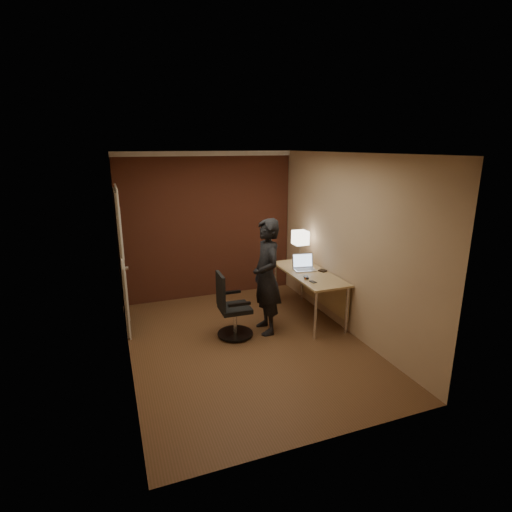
# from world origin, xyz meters

# --- Properties ---
(room) EXTENTS (4.00, 4.00, 4.00)m
(room) POSITION_xyz_m (-0.27, 1.54, 1.37)
(room) COLOR brown
(room) RESTS_ON ground
(desk) EXTENTS (0.60, 1.50, 0.73)m
(desk) POSITION_xyz_m (1.25, 0.47, 0.60)
(desk) COLOR #D1B479
(desk) RESTS_ON ground
(desk_lamp) EXTENTS (0.22, 0.22, 0.54)m
(desk_lamp) POSITION_xyz_m (1.28, 0.98, 1.15)
(desk_lamp) COLOR silver
(desk_lamp) RESTS_ON desk
(laptop) EXTENTS (0.37, 0.31, 0.23)m
(laptop) POSITION_xyz_m (1.18, 0.66, 0.79)
(laptop) COLOR silver
(laptop) RESTS_ON desk
(mouse) EXTENTS (0.09, 0.11, 0.03)m
(mouse) POSITION_xyz_m (1.01, 0.24, 0.75)
(mouse) COLOR black
(mouse) RESTS_ON desk
(phone) EXTENTS (0.08, 0.12, 0.01)m
(phone) POSITION_xyz_m (1.02, 0.06, 0.73)
(phone) COLOR black
(phone) RESTS_ON desk
(wallet) EXTENTS (0.13, 0.14, 0.02)m
(wallet) POSITION_xyz_m (1.40, 0.45, 0.74)
(wallet) COLOR black
(wallet) RESTS_ON desk
(office_chair) EXTENTS (0.50, 0.52, 0.91)m
(office_chair) POSITION_xyz_m (-0.13, 0.26, 0.40)
(office_chair) COLOR black
(office_chair) RESTS_ON ground
(person) EXTENTS (0.41, 0.61, 1.64)m
(person) POSITION_xyz_m (0.40, 0.26, 0.82)
(person) COLOR black
(person) RESTS_ON ground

